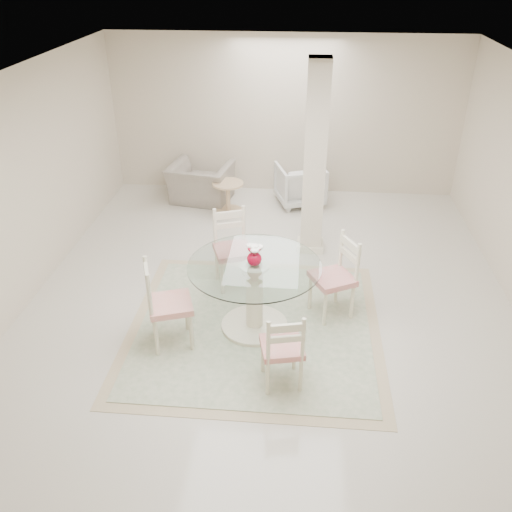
# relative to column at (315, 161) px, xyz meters

# --- Properties ---
(ground) EXTENTS (7.00, 7.00, 0.00)m
(ground) POSITION_rel_column_xyz_m (-0.50, -1.30, -1.35)
(ground) COLOR beige
(ground) RESTS_ON ground
(room_shell) EXTENTS (6.02, 7.02, 2.71)m
(room_shell) POSITION_rel_column_xyz_m (-0.50, -1.30, 0.51)
(room_shell) COLOR beige
(room_shell) RESTS_ON ground
(column) EXTENTS (0.30, 0.30, 2.70)m
(column) POSITION_rel_column_xyz_m (0.00, 0.00, 0.00)
(column) COLOR beige
(column) RESTS_ON ground
(area_rug) EXTENTS (2.91, 2.91, 0.02)m
(area_rug) POSITION_rel_column_xyz_m (-0.64, -1.99, -1.34)
(area_rug) COLOR tan
(area_rug) RESTS_ON ground
(dining_table) EXTENTS (1.47, 1.47, 0.85)m
(dining_table) POSITION_rel_column_xyz_m (-0.64, -1.99, -0.92)
(dining_table) COLOR #F3EFC7
(dining_table) RESTS_ON ground
(red_vase) EXTENTS (0.19, 0.18, 0.25)m
(red_vase) POSITION_rel_column_xyz_m (-0.64, -1.99, -0.38)
(red_vase) COLOR #A0041F
(red_vase) RESTS_ON dining_table
(dining_chair_east) EXTENTS (0.60, 0.60, 1.12)m
(dining_chair_east) POSITION_rel_column_xyz_m (0.30, -1.60, -0.76)
(dining_chair_east) COLOR #F6EECA
(dining_chair_east) RESTS_ON ground
(dining_chair_north) EXTENTS (0.58, 0.58, 1.14)m
(dining_chair_north) POSITION_rel_column_xyz_m (-1.02, -1.04, -0.75)
(dining_chair_north) COLOR #F1E2C6
(dining_chair_north) RESTS_ON ground
(dining_chair_west) EXTENTS (0.58, 0.58, 1.14)m
(dining_chair_west) POSITION_rel_column_xyz_m (-1.60, -2.36, -0.75)
(dining_chair_west) COLOR beige
(dining_chair_west) RESTS_ON ground
(dining_chair_south) EXTENTS (0.48, 0.48, 1.01)m
(dining_chair_south) POSITION_rel_column_xyz_m (-0.28, -2.93, -0.82)
(dining_chair_south) COLOR beige
(dining_chair_south) RESTS_ON ground
(recliner_taupe) EXTENTS (1.15, 1.05, 0.66)m
(recliner_taupe) POSITION_rel_column_xyz_m (-1.90, 1.57, -1.02)
(recliner_taupe) COLOR #A19485
(recliner_taupe) RESTS_ON ground
(armchair_white) EXTENTS (0.94, 0.96, 0.70)m
(armchair_white) POSITION_rel_column_xyz_m (-0.19, 1.62, -1.00)
(armchair_white) COLOR silver
(armchair_white) RESTS_ON ground
(side_table) EXTENTS (0.51, 0.51, 0.53)m
(side_table) POSITION_rel_column_xyz_m (-1.36, 1.12, -1.10)
(side_table) COLOR #D9AE85
(side_table) RESTS_ON ground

